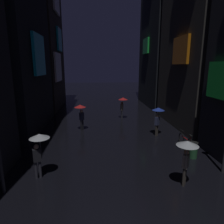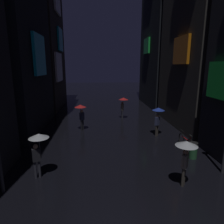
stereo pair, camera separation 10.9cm
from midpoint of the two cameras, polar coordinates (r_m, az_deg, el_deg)
building_left_far at (r=26.50m, az=-19.77°, el=18.21°), size 4.25×8.21×15.66m
building_right_far at (r=27.87m, az=14.57°, el=24.50°), size 4.25×8.82×21.64m
pedestrian_far_right_blue at (r=15.01m, az=12.78°, el=-0.50°), size 0.90×0.90×2.12m
pedestrian_midstreet_centre_red at (r=16.02m, az=-9.15°, el=0.50°), size 0.90×0.90×2.12m
pedestrian_near_crossing_red at (r=19.42m, az=2.90°, el=2.84°), size 0.90×0.90×2.12m
pedestrian_foreground_right_clear at (r=9.71m, az=-20.53°, el=-8.50°), size 0.90×0.90×2.12m
pedestrian_midstreet_left_clear at (r=8.96m, az=20.27°, el=-10.32°), size 0.90×0.90×2.12m
bicycle_parked_at_storefront at (r=13.82m, az=20.08°, el=-7.73°), size 0.18×1.82×0.96m
trash_bin at (r=12.31m, az=21.99°, el=-10.05°), size 0.46×0.46×0.93m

